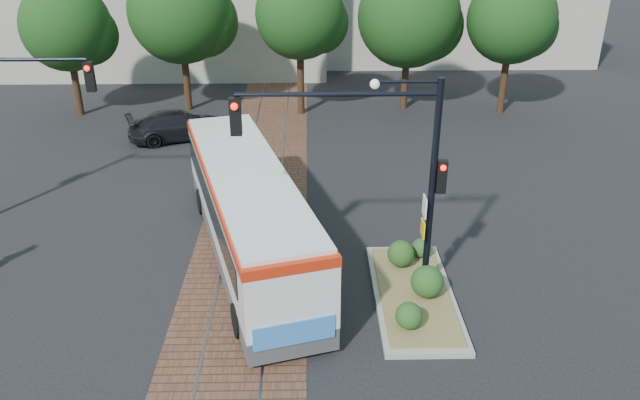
{
  "coord_description": "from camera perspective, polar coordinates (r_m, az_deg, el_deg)",
  "views": [
    {
      "loc": [
        1.9,
        -15.52,
        10.03
      ],
      "look_at": [
        2.23,
        2.07,
        1.6
      ],
      "focal_mm": 35.0,
      "sensor_mm": 36.0,
      "label": 1
    }
  ],
  "objects": [
    {
      "name": "ground",
      "position": [
        18.57,
        -6.83,
        -7.28
      ],
      "size": [
        120.0,
        120.0,
        0.0
      ],
      "primitive_type": "plane",
      "color": "black",
      "rests_on": "ground"
    },
    {
      "name": "trackbed",
      "position": [
        22.02,
        -5.91,
        -1.61
      ],
      "size": [
        3.6,
        40.0,
        0.02
      ],
      "color": "brown",
      "rests_on": "ground"
    },
    {
      "name": "tree_row",
      "position": [
        32.36,
        -2.38,
        16.38
      ],
      "size": [
        26.4,
        5.6,
        7.67
      ],
      "color": "#382314",
      "rests_on": "ground"
    },
    {
      "name": "warehouses",
      "position": [
        44.76,
        -4.38,
        17.56
      ],
      "size": [
        40.0,
        13.0,
        8.0
      ],
      "color": "#ADA899",
      "rests_on": "ground"
    },
    {
      "name": "city_bus",
      "position": [
        19.08,
        -6.6,
        -0.73
      ],
      "size": [
        5.19,
        11.03,
        2.9
      ],
      "rotation": [
        0.0,
        0.0,
        0.28
      ],
      "color": "#434245",
      "rests_on": "ground"
    },
    {
      "name": "traffic_island",
      "position": [
        17.78,
        8.63,
        -7.77
      ],
      "size": [
        2.2,
        5.2,
        1.13
      ],
      "color": "gray",
      "rests_on": "ground"
    },
    {
      "name": "signal_pole_main",
      "position": [
        15.96,
        6.08,
        3.87
      ],
      "size": [
        5.49,
        0.46,
        6.0
      ],
      "color": "black",
      "rests_on": "ground"
    },
    {
      "name": "parked_car",
      "position": [
        29.85,
        -12.79,
        6.69
      ],
      "size": [
        4.97,
        3.45,
        1.34
      ],
      "primitive_type": "imported",
      "rotation": [
        0.0,
        0.0,
        1.95
      ],
      "color": "black",
      "rests_on": "ground"
    }
  ]
}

